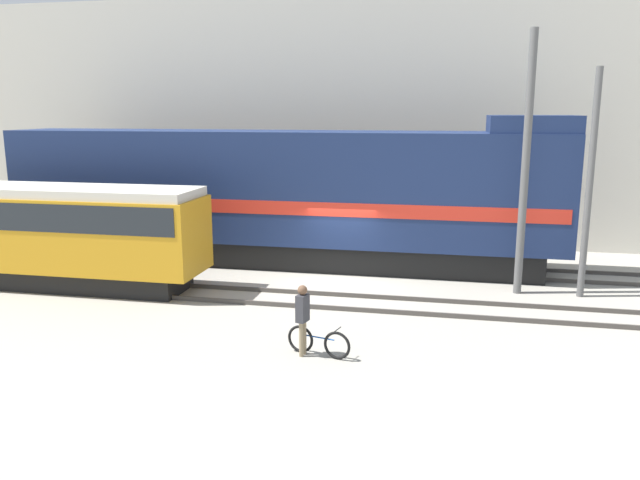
# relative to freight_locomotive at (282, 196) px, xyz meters

# --- Properties ---
(ground_plane) EXTENTS (120.00, 120.00, 0.00)m
(ground_plane) POSITION_rel_freight_locomotive_xyz_m (2.62, -2.77, -2.70)
(ground_plane) COLOR #9E998C
(track_near) EXTENTS (60.00, 1.50, 0.14)m
(track_near) POSITION_rel_freight_locomotive_xyz_m (2.62, -4.71, -2.63)
(track_near) COLOR #47423D
(track_near) RESTS_ON ground
(track_far) EXTENTS (60.00, 1.50, 0.14)m
(track_far) POSITION_rel_freight_locomotive_xyz_m (2.62, 0.00, -2.63)
(track_far) COLOR #47423D
(track_far) RESTS_ON ground
(building_backdrop) EXTENTS (49.04, 6.00, 10.96)m
(building_backdrop) POSITION_rel_freight_locomotive_xyz_m (2.62, 7.63, 2.77)
(building_backdrop) COLOR beige
(building_backdrop) RESTS_ON ground
(freight_locomotive) EXTENTS (21.51, 3.04, 5.79)m
(freight_locomotive) POSITION_rel_freight_locomotive_xyz_m (0.00, 0.00, 0.00)
(freight_locomotive) COLOR black
(freight_locomotive) RESTS_ON ground
(streetcar) EXTENTS (10.94, 2.54, 3.46)m
(streetcar) POSITION_rel_freight_locomotive_xyz_m (-7.00, -4.71, -0.73)
(streetcar) COLOR black
(streetcar) RESTS_ON ground
(bicycle) EXTENTS (1.68, 0.59, 0.77)m
(bicycle) POSITION_rel_freight_locomotive_xyz_m (3.37, -9.02, -2.35)
(bicycle) COLOR black
(bicycle) RESTS_ON ground
(person) EXTENTS (0.30, 0.40, 1.80)m
(person) POSITION_rel_freight_locomotive_xyz_m (2.98, -9.07, -1.60)
(person) COLOR #8C7A5B
(person) RESTS_ON ground
(utility_pole_left) EXTENTS (0.26, 0.26, 8.44)m
(utility_pole_left) POSITION_rel_freight_locomotive_xyz_m (8.72, -2.36, 1.52)
(utility_pole_left) COLOR #595959
(utility_pole_left) RESTS_ON ground
(utility_pole_center) EXTENTS (0.22, 0.22, 7.27)m
(utility_pole_center) POSITION_rel_freight_locomotive_xyz_m (10.69, -2.36, 0.93)
(utility_pole_center) COLOR #595959
(utility_pole_center) RESTS_ON ground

